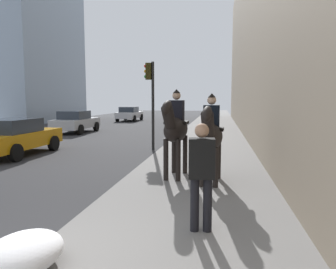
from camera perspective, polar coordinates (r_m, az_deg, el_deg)
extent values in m
ellipsoid|color=black|center=(8.55, 1.42, 0.89)|extent=(1.54, 0.69, 0.66)
cylinder|color=black|center=(8.19, 1.80, -4.54)|extent=(0.13, 0.13, 1.07)
cylinder|color=black|center=(8.26, -0.37, -4.44)|extent=(0.13, 0.13, 1.07)
cylinder|color=black|center=(9.05, 3.03, -3.51)|extent=(0.13, 0.13, 1.07)
cylinder|color=black|center=(9.12, 1.06, -3.43)|extent=(0.13, 0.13, 1.07)
cylinder|color=black|center=(7.78, 0.17, 2.93)|extent=(0.65, 0.34, 0.68)
ellipsoid|color=black|center=(7.57, -0.22, 4.73)|extent=(0.64, 0.28, 0.49)
cylinder|color=black|center=(9.26, 2.40, 0.68)|extent=(0.29, 0.12, 0.55)
cube|color=black|center=(8.59, 1.50, 2.13)|extent=(0.49, 0.64, 0.08)
cube|color=black|center=(8.57, 1.51, 4.23)|extent=(0.31, 0.40, 0.55)
sphere|color=#D8AD8C|center=(8.57, 1.52, 6.87)|extent=(0.22, 0.22, 0.22)
cone|color=black|center=(8.57, 1.52, 7.67)|extent=(0.22, 0.22, 0.10)
ellipsoid|color=black|center=(8.03, 7.60, -0.35)|extent=(1.53, 0.66, 0.66)
cylinder|color=black|center=(7.68, 8.40, -5.76)|extent=(0.13, 0.13, 0.96)
cylinder|color=black|center=(7.71, 6.02, -5.68)|extent=(0.13, 0.13, 0.96)
cylinder|color=black|center=(8.56, 8.89, -4.53)|extent=(0.13, 0.13, 0.96)
cylinder|color=black|center=(8.59, 6.75, -4.47)|extent=(0.13, 0.13, 0.96)
cylinder|color=black|center=(7.23, 7.06, 1.71)|extent=(0.65, 0.32, 0.68)
ellipsoid|color=black|center=(7.01, 6.91, 3.61)|extent=(0.64, 0.26, 0.49)
cylinder|color=black|center=(8.75, 8.03, -0.47)|extent=(0.29, 0.12, 0.55)
cube|color=black|center=(8.06, 7.65, 0.97)|extent=(0.48, 0.63, 0.08)
cube|color=black|center=(8.04, 7.68, 3.21)|extent=(0.30, 0.40, 0.55)
sphere|color=#D8AD8C|center=(8.03, 7.72, 6.02)|extent=(0.22, 0.22, 0.22)
cone|color=black|center=(8.03, 7.74, 6.88)|extent=(0.21, 0.21, 0.10)
cylinder|color=black|center=(5.18, 4.72, -12.22)|extent=(0.14, 0.14, 0.85)
cylinder|color=black|center=(5.19, 6.98, -12.22)|extent=(0.14, 0.14, 0.85)
cube|color=black|center=(5.00, 5.95, -4.21)|extent=(0.30, 0.42, 0.62)
sphere|color=tan|center=(4.94, 6.00, 0.70)|extent=(0.22, 0.22, 0.22)
cube|color=silver|center=(33.40, -6.77, 3.48)|extent=(4.37, 1.82, 0.60)
cube|color=#262D38|center=(33.13, -6.91, 4.42)|extent=(1.99, 1.57, 0.52)
cylinder|color=black|center=(34.96, -7.50, 3.09)|extent=(0.64, 0.23, 0.64)
cylinder|color=black|center=(34.47, -4.72, 3.08)|extent=(0.64, 0.23, 0.64)
cylinder|color=black|center=(32.41, -8.93, 2.83)|extent=(0.64, 0.23, 0.64)
cylinder|color=black|center=(31.88, -5.96, 2.82)|extent=(0.64, 0.23, 0.64)
cube|color=orange|center=(13.99, -25.14, -0.80)|extent=(4.17, 1.71, 0.60)
cube|color=#262D38|center=(13.74, -25.84, 1.40)|extent=(2.06, 1.49, 0.52)
cylinder|color=black|center=(15.55, -24.92, -1.26)|extent=(0.64, 0.23, 0.64)
cylinder|color=black|center=(14.67, -19.54, -1.45)|extent=(0.64, 0.23, 0.64)
cylinder|color=black|center=(12.51, -25.30, -2.96)|extent=(0.64, 0.23, 0.64)
cube|color=#B7BABF|center=(22.21, -15.90, 1.93)|extent=(4.09, 1.79, 0.60)
cube|color=#262D38|center=(21.96, -16.22, 3.34)|extent=(1.86, 1.55, 0.52)
cylinder|color=black|center=(23.75, -16.44, 1.45)|extent=(0.64, 0.23, 0.64)
cylinder|color=black|center=(23.03, -12.57, 1.41)|extent=(0.64, 0.23, 0.64)
cylinder|color=black|center=(21.52, -19.41, 0.88)|extent=(0.64, 0.23, 0.64)
cylinder|color=black|center=(20.73, -15.22, 0.83)|extent=(0.64, 0.23, 0.64)
cylinder|color=black|center=(13.94, -2.67, 4.99)|extent=(0.12, 0.12, 3.78)
cube|color=#2D280C|center=(14.02, -3.44, 11.08)|extent=(0.20, 0.24, 0.70)
sphere|color=red|center=(14.07, -3.97, 11.95)|extent=(0.14, 0.14, 0.14)
sphere|color=orange|center=(14.05, -3.96, 11.06)|extent=(0.14, 0.14, 0.14)
sphere|color=green|center=(14.03, -3.96, 10.17)|extent=(0.14, 0.14, 0.14)
ellipsoid|color=white|center=(4.53, -24.37, -18.59)|extent=(1.18, 0.91, 0.41)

